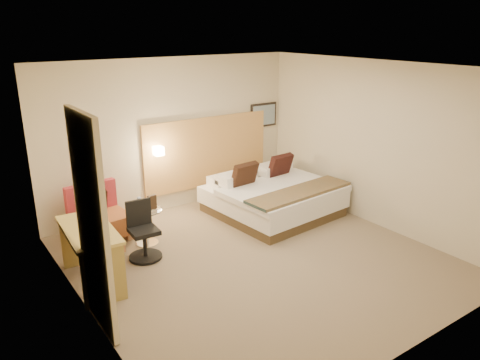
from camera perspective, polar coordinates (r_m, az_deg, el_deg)
floor at (r=6.86m, az=2.03°, el=-9.63°), size 4.80×5.00×0.02m
ceiling at (r=6.07m, az=2.32°, el=13.65°), size 4.80×5.00×0.02m
wall_back at (r=8.40m, az=-8.27°, el=5.43°), size 4.80×0.02×2.70m
wall_front at (r=4.71m, az=21.02°, el=-6.20°), size 4.80×0.02×2.70m
wall_left at (r=5.31m, az=-19.09°, el=-3.20°), size 0.02×5.00×2.70m
wall_right at (r=7.97m, az=16.15°, el=4.18°), size 0.02×5.00×2.70m
headboard_panel at (r=8.79m, az=-3.97°, el=3.47°), size 2.60×0.04×1.30m
art_frame at (r=9.40m, az=2.88°, el=7.92°), size 0.62×0.03×0.47m
art_canvas at (r=9.39m, az=2.96°, el=7.90°), size 0.54×0.01×0.39m
lamp_arm at (r=8.22m, az=-10.09°, el=3.61°), size 0.02×0.12×0.02m
lamp_shade at (r=8.17m, az=-9.91°, el=3.52°), size 0.15×0.15×0.15m
curtain at (r=5.15m, az=-17.60°, el=-5.30°), size 0.06×0.90×2.42m
bottle_a at (r=7.17m, az=-12.17°, el=-2.85°), size 0.06×0.06×0.20m
menu_folder at (r=7.17m, az=-10.66°, el=-2.68°), size 0.13×0.06×0.22m
bed at (r=8.31m, az=3.96°, el=-2.02°), size 2.11×2.07×0.96m
lounge_chair at (r=7.66m, az=-16.84°, el=-4.43°), size 0.87×0.77×0.85m
side_table at (r=7.30m, az=-11.37°, el=-5.38°), size 0.54×0.54×0.56m
desk at (r=6.29m, az=-17.65°, el=-6.94°), size 0.65×1.28×0.78m
desk_chair at (r=6.88m, az=-11.72°, el=-6.62°), size 0.50×0.50×0.84m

